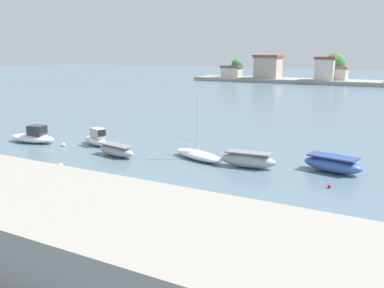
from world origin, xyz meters
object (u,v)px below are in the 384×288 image
(moored_boat_3, at_px, (198,155))
(mooring_buoy_2, at_px, (63,145))
(moored_boat_2, at_px, (116,150))
(moored_boat_4, at_px, (248,160))
(moored_boat_0, at_px, (33,137))
(mooring_buoy_3, at_px, (60,166))
(moored_boat_5, at_px, (333,164))
(mooring_buoy_0, at_px, (330,186))
(moored_boat_1, at_px, (96,139))
(mooring_buoy_1, at_px, (103,129))

(moored_boat_3, xyz_separation_m, mooring_buoy_2, (-13.09, -1.82, -0.20))
(moored_boat_2, bearing_deg, moored_boat_4, 21.62)
(moored_boat_0, xyz_separation_m, moored_boat_2, (10.34, -0.36, -0.08))
(mooring_buoy_2, bearing_deg, mooring_buoy_3, -45.91)
(moored_boat_0, bearing_deg, moored_boat_3, -2.42)
(moored_boat_0, bearing_deg, moored_boat_5, -1.73)
(moored_boat_4, relative_size, moored_boat_5, 0.96)
(moored_boat_2, distance_m, mooring_buoy_3, 5.14)
(mooring_buoy_0, bearing_deg, mooring_buoy_2, 178.81)
(moored_boat_2, height_order, mooring_buoy_3, moored_boat_2)
(moored_boat_1, bearing_deg, mooring_buoy_1, 145.75)
(moored_boat_1, height_order, moored_boat_4, moored_boat_1)
(moored_boat_0, distance_m, moored_boat_4, 21.30)
(mooring_buoy_3, bearing_deg, mooring_buoy_1, 118.87)
(moored_boat_5, distance_m, mooring_buoy_1, 25.63)
(mooring_buoy_0, bearing_deg, moored_boat_4, 162.22)
(moored_boat_2, xyz_separation_m, mooring_buoy_1, (-8.56, 8.24, -0.30))
(mooring_buoy_0, distance_m, mooring_buoy_2, 23.83)
(mooring_buoy_3, bearing_deg, moored_boat_3, 42.98)
(moored_boat_3, bearing_deg, mooring_buoy_2, -152.45)
(moored_boat_4, bearing_deg, moored_boat_2, -174.44)
(mooring_buoy_0, xyz_separation_m, mooring_buoy_3, (-18.54, -4.96, 0.08))
(mooring_buoy_3, bearing_deg, moored_boat_4, 29.91)
(mooring_buoy_1, xyz_separation_m, mooring_buoy_3, (7.28, -13.21, 0.02))
(moored_boat_3, xyz_separation_m, mooring_buoy_1, (-15.09, 5.93, -0.20))
(moored_boat_5, bearing_deg, mooring_buoy_1, -178.56)
(mooring_buoy_1, bearing_deg, mooring_buoy_0, -17.71)
(moored_boat_0, height_order, mooring_buoy_2, moored_boat_0)
(moored_boat_2, height_order, mooring_buoy_2, moored_boat_2)
(moored_boat_4, distance_m, mooring_buoy_2, 17.53)
(moored_boat_1, xyz_separation_m, mooring_buoy_1, (-4.32, 5.89, -0.42))
(moored_boat_3, xyz_separation_m, mooring_buoy_3, (-7.81, -7.28, -0.17))
(moored_boat_0, height_order, mooring_buoy_3, moored_boat_0)
(moored_boat_1, distance_m, mooring_buoy_3, 7.90)
(moored_boat_4, xyz_separation_m, moored_boat_5, (5.79, 1.78, -0.00))
(moored_boat_5, xyz_separation_m, mooring_buoy_0, (0.57, -3.83, -0.45))
(moored_boat_0, height_order, moored_boat_2, moored_boat_0)
(moored_boat_1, relative_size, moored_boat_3, 0.70)
(moored_boat_3, distance_m, moored_boat_5, 10.27)
(moored_boat_5, relative_size, mooring_buoy_1, 12.29)
(moored_boat_1, bearing_deg, moored_boat_4, 18.34)
(mooring_buoy_3, bearing_deg, moored_boat_5, 26.06)
(moored_boat_3, height_order, mooring_buoy_2, moored_boat_3)
(moored_boat_0, distance_m, moored_boat_1, 6.42)
(moored_boat_0, xyz_separation_m, moored_boat_5, (27.03, 3.46, 0.02))
(moored_boat_1, height_order, mooring_buoy_0, moored_boat_1)
(mooring_buoy_2, bearing_deg, moored_boat_3, 7.92)
(moored_boat_0, relative_size, moored_boat_1, 1.33)
(mooring_buoy_2, xyz_separation_m, mooring_buoy_3, (5.28, -5.46, 0.02))
(moored_boat_1, height_order, moored_boat_3, moored_boat_3)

